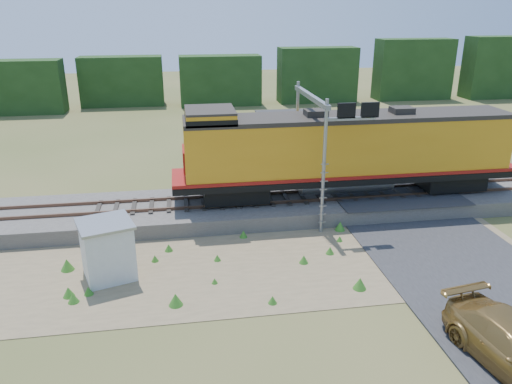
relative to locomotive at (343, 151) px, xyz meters
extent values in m
plane|color=#475123|center=(-3.97, -6.00, -3.36)|extent=(140.00, 140.00, 0.00)
cube|color=slate|center=(-3.97, 0.00, -2.96)|extent=(70.00, 5.00, 0.80)
cube|color=brown|center=(-3.97, -0.72, -2.48)|extent=(70.00, 0.10, 0.16)
cube|color=brown|center=(-3.97, 0.72, -2.48)|extent=(70.00, 0.10, 0.16)
cube|color=#8C7754|center=(-5.97, -5.50, -3.34)|extent=(26.00, 8.00, 0.03)
cube|color=#38383A|center=(3.03, 0.00, -2.53)|extent=(7.00, 5.20, 0.06)
cube|color=#38383A|center=(3.03, 16.00, -3.32)|extent=(7.00, 24.00, 0.08)
cube|color=#1A3613|center=(-3.97, 32.00, -0.11)|extent=(36.00, 3.00, 6.50)
cube|color=black|center=(-5.84, 0.00, -1.97)|extent=(3.39, 2.16, 0.85)
cube|color=black|center=(6.39, 0.00, -1.97)|extent=(3.39, 2.16, 0.85)
cube|color=black|center=(0.27, 0.00, -1.38)|extent=(18.82, 2.82, 0.34)
cylinder|color=gray|center=(0.27, 0.00, -1.83)|extent=(5.17, 1.13, 1.13)
cube|color=orange|center=(0.27, 0.00, 0.25)|extent=(17.41, 2.73, 2.92)
cube|color=maroon|center=(0.27, 0.00, -1.10)|extent=(18.82, 2.87, 0.17)
cube|color=#28231E|center=(0.27, 0.00, 1.82)|extent=(17.41, 2.78, 0.23)
cube|color=orange|center=(-7.06, 0.00, 2.04)|extent=(2.45, 2.73, 0.66)
cube|color=#28231E|center=(-7.06, 0.00, 2.40)|extent=(2.45, 2.78, 0.11)
cube|color=black|center=(-7.06, 0.00, 1.99)|extent=(2.49, 2.78, 0.33)
cube|color=maroon|center=(-8.48, 0.00, -0.08)|extent=(0.09, 1.88, 1.13)
cube|color=#28231E|center=(-1.61, 0.00, 2.04)|extent=(1.13, 0.94, 0.42)
cube|color=#28231E|center=(3.10, 0.00, 2.04)|extent=(1.13, 0.94, 0.42)
cube|color=silver|center=(-11.80, -5.67, -2.17)|extent=(2.39, 2.39, 2.37)
cube|color=gray|center=(-11.80, -5.67, -0.94)|extent=(2.62, 2.62, 0.11)
cylinder|color=gray|center=(-1.90, -2.80, -0.03)|extent=(0.17, 0.17, 6.66)
cylinder|color=gray|center=(-1.90, 2.80, -0.03)|extent=(0.17, 0.17, 6.66)
cube|color=gray|center=(-1.90, 0.00, 2.92)|extent=(0.24, 6.20, 0.24)
cube|color=gray|center=(-0.76, -2.80, 2.35)|extent=(2.47, 0.14, 0.14)
cube|color=black|center=(-0.95, -2.80, 2.73)|extent=(0.86, 0.14, 0.71)
cube|color=black|center=(0.19, -2.80, 2.73)|extent=(0.86, 0.14, 0.71)
camera|label=1|loc=(-8.64, -24.70, 7.28)|focal=35.00mm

